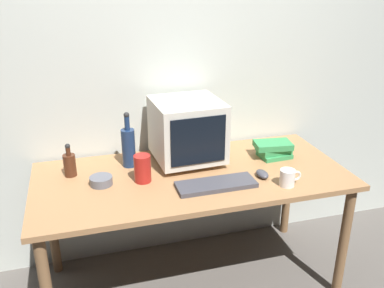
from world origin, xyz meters
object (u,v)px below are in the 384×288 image
at_px(computer_mouse, 262,174).
at_px(book_stack, 274,149).
at_px(mug, 288,178).
at_px(bottle_tall, 128,146).
at_px(bottle_short, 70,164).
at_px(keyboard, 216,184).
at_px(crt_monitor, 187,130).
at_px(metal_canister, 142,169).
at_px(cd_spindle, 101,181).

relative_size(computer_mouse, book_stack, 0.43).
bearing_deg(mug, bottle_tall, 148.43).
distance_m(bottle_short, book_stack, 1.19).
xyz_separation_m(keyboard, computer_mouse, (0.28, 0.04, 0.01)).
relative_size(crt_monitor, computer_mouse, 4.07).
bearing_deg(mug, computer_mouse, 124.44).
xyz_separation_m(computer_mouse, mug, (0.09, -0.13, 0.03)).
height_order(bottle_tall, metal_canister, bottle_tall).
xyz_separation_m(keyboard, bottle_tall, (-0.40, 0.38, 0.11)).
bearing_deg(computer_mouse, mug, -55.31).
bearing_deg(book_stack, cd_spindle, -175.39).
height_order(bottle_short, mug, bottle_short).
xyz_separation_m(keyboard, book_stack, (0.46, 0.27, 0.04)).
bearing_deg(book_stack, computer_mouse, -127.52).
xyz_separation_m(computer_mouse, bottle_short, (-1.01, 0.31, 0.05)).
xyz_separation_m(bottle_tall, cd_spindle, (-0.18, -0.19, -0.10)).
height_order(computer_mouse, book_stack, book_stack).
bearing_deg(bottle_short, keyboard, -25.11).
distance_m(crt_monitor, keyboard, 0.40).
height_order(crt_monitor, book_stack, crt_monitor).
height_order(bottle_tall, book_stack, bottle_tall).
bearing_deg(computer_mouse, metal_canister, 168.65).
distance_m(crt_monitor, metal_canister, 0.37).
xyz_separation_m(book_stack, cd_spindle, (-1.04, -0.08, -0.03)).
relative_size(computer_mouse, mug, 0.83).
height_order(keyboard, cd_spindle, cd_spindle).
xyz_separation_m(keyboard, bottle_short, (-0.73, 0.34, 0.06)).
bearing_deg(crt_monitor, book_stack, -9.01).
distance_m(keyboard, cd_spindle, 0.61).
bearing_deg(crt_monitor, cd_spindle, -162.21).
relative_size(bottle_short, book_stack, 0.81).
bearing_deg(keyboard, bottle_tall, 135.95).
bearing_deg(computer_mouse, cd_spindle, 170.13).
bearing_deg(mug, cd_spindle, 163.54).
height_order(bottle_short, metal_canister, bottle_short).
relative_size(mug, cd_spindle, 1.00).
height_order(computer_mouse, bottle_short, bottle_short).
bearing_deg(bottle_short, mug, -21.54).
bearing_deg(book_stack, keyboard, -149.46).
bearing_deg(book_stack, mug, -104.77).
xyz_separation_m(bottle_short, book_stack, (1.19, -0.07, -0.02)).
bearing_deg(mug, keyboard, 166.13).
height_order(crt_monitor, bottle_short, crt_monitor).
distance_m(book_stack, mug, 0.37).
height_order(crt_monitor, computer_mouse, crt_monitor).
bearing_deg(metal_canister, crt_monitor, 32.20).
height_order(crt_monitor, keyboard, crt_monitor).
relative_size(keyboard, mug, 3.50).
distance_m(keyboard, mug, 0.38).
distance_m(book_stack, cd_spindle, 1.04).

